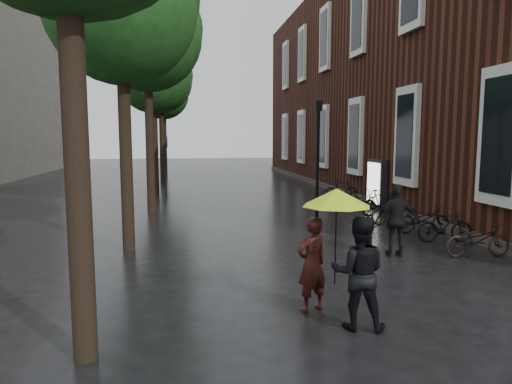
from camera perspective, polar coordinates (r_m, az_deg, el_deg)
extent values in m
plane|color=black|center=(6.49, 17.39, -20.68)|extent=(120.00, 120.00, 0.00)
cube|color=#38160F|center=(28.08, 19.35, 12.69)|extent=(10.00, 33.00, 12.00)
cube|color=silver|center=(13.37, 28.40, 6.19)|extent=(0.25, 1.60, 3.60)
cube|color=black|center=(13.31, 28.06, 6.21)|extent=(0.10, 1.20, 3.00)
cube|color=silver|center=(17.60, 18.42, 6.63)|extent=(0.25, 1.60, 3.60)
cube|color=black|center=(17.56, 18.13, 6.64)|extent=(0.10, 1.20, 3.00)
cube|color=silver|center=(22.16, 12.41, 6.80)|extent=(0.25, 1.60, 3.60)
cube|color=black|center=(22.12, 12.17, 6.81)|extent=(0.10, 1.20, 3.00)
cube|color=silver|center=(22.84, 12.79, 20.73)|extent=(0.25, 1.60, 3.60)
cube|color=black|center=(22.80, 12.54, 20.76)|extent=(0.10, 1.20, 3.00)
cube|color=silver|center=(26.88, 8.48, 6.87)|extent=(0.25, 1.60, 3.60)
cube|color=black|center=(26.85, 8.27, 6.87)|extent=(0.10, 1.20, 3.00)
cube|color=silver|center=(27.44, 8.69, 18.43)|extent=(0.25, 1.60, 3.60)
cube|color=black|center=(27.41, 8.48, 18.45)|extent=(0.10, 1.20, 3.00)
cube|color=silver|center=(31.68, 5.72, 6.90)|extent=(0.25, 1.60, 3.60)
cube|color=black|center=(31.65, 5.55, 6.90)|extent=(0.10, 1.20, 3.00)
cube|color=silver|center=(32.16, 5.85, 16.75)|extent=(0.25, 1.60, 3.60)
cube|color=black|center=(32.13, 5.67, 16.76)|extent=(0.10, 1.20, 3.00)
cube|color=silver|center=(36.53, 3.70, 6.91)|extent=(0.25, 1.60, 3.60)
cube|color=black|center=(36.51, 3.55, 6.92)|extent=(0.10, 1.20, 3.00)
cube|color=silver|center=(36.95, 3.77, 15.47)|extent=(0.25, 1.60, 3.60)
cube|color=black|center=(36.93, 3.61, 15.48)|extent=(0.10, 1.20, 3.00)
cube|color=#3F3833|center=(26.12, 9.34, 0.59)|extent=(0.40, 33.00, 0.30)
cylinder|color=black|center=(6.30, -21.35, 0.63)|extent=(0.32, 0.32, 4.68)
cylinder|color=black|center=(12.23, -15.91, 3.26)|extent=(0.32, 0.32, 4.51)
cylinder|color=black|center=(18.17, -13.11, 5.14)|extent=(0.32, 0.32, 4.95)
cylinder|color=black|center=(24.17, -12.49, 4.89)|extent=(0.32, 0.32, 4.40)
cylinder|color=black|center=(30.15, -11.66, 5.64)|extent=(0.32, 0.32, 4.79)
cylinder|color=black|center=(36.15, -11.33, 5.66)|extent=(0.32, 0.32, 4.57)
imported|color=black|center=(7.90, 7.02, -8.96)|extent=(0.70, 0.59, 1.64)
imported|color=black|center=(7.33, 12.73, -9.83)|extent=(1.04, 0.92, 1.77)
cylinder|color=black|center=(7.56, 9.91, -6.09)|extent=(0.02, 0.02, 1.44)
cone|color=#CDFA1A|center=(7.44, 10.03, -0.67)|extent=(1.13, 1.13, 0.29)
cylinder|color=black|center=(7.41, 10.06, 0.75)|extent=(0.02, 0.02, 0.08)
imported|color=black|center=(11.92, 17.19, -3.43)|extent=(1.11, 0.60, 1.80)
imported|color=black|center=(12.65, 25.98, -5.40)|extent=(1.69, 0.70, 0.86)
imported|color=black|center=(13.98, 22.51, -3.95)|extent=(1.61, 0.66, 0.94)
imported|color=black|center=(15.10, 20.18, -3.19)|extent=(1.71, 0.70, 0.88)
imported|color=black|center=(16.25, 16.89, -2.33)|extent=(1.76, 0.73, 0.90)
imported|color=black|center=(17.84, 15.36, -1.32)|extent=(1.72, 0.71, 1.00)
imported|color=black|center=(19.18, 13.08, -0.98)|extent=(1.62, 0.80, 0.81)
imported|color=black|center=(20.41, 11.24, -0.47)|extent=(1.62, 0.86, 0.81)
imported|color=black|center=(21.87, 10.56, 0.25)|extent=(1.66, 0.61, 0.98)
cube|color=black|center=(19.62, 14.87, 0.97)|extent=(0.28, 1.36, 2.05)
cube|color=white|center=(19.56, 14.47, 1.11)|extent=(0.04, 1.14, 1.68)
cylinder|color=black|center=(15.69, 7.70, 3.11)|extent=(0.12, 0.12, 3.91)
cube|color=black|center=(15.70, 7.83, 10.62)|extent=(0.22, 0.22, 0.34)
sphere|color=#FFE5B2|center=(15.70, 7.83, 10.62)|extent=(0.18, 0.18, 0.18)
cylinder|color=#262628|center=(23.41, -11.24, 2.81)|extent=(0.07, 0.07, 2.72)
cylinder|color=navy|center=(23.35, -11.05, 6.15)|extent=(0.03, 0.54, 0.54)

